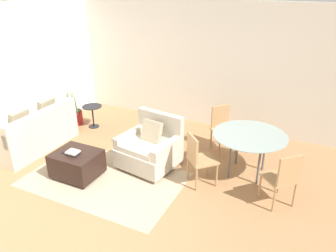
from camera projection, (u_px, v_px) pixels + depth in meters
ground_plane at (96, 212)px, 4.83m from camera, size 20.00×20.00×0.00m
wall_back at (193, 64)px, 7.32m from camera, size 12.00×0.06×2.75m
wall_left at (20, 73)px, 6.61m from camera, size 0.06×12.00×2.75m
area_rug at (105, 179)px, 5.61m from camera, size 2.62×1.67×0.01m
couch at (34, 134)px, 6.51m from camera, size 0.85×1.72×0.93m
armchair at (150, 148)px, 5.89m from camera, size 1.06×1.02×0.93m
ottoman at (77, 163)px, 5.61m from camera, size 0.76×0.64×0.45m
book_stack at (73, 153)px, 5.47m from camera, size 0.22×0.18×0.06m
tv_remote_primary at (66, 152)px, 5.54m from camera, size 0.11×0.15×0.01m
potted_plant at (73, 115)px, 7.64m from camera, size 0.43×0.43×0.97m
side_table at (93, 112)px, 7.41m from camera, size 0.44×0.44×0.51m
dining_table at (249, 138)px, 5.49m from camera, size 1.24×1.24×0.76m
dining_chair_near_left at (198, 157)px, 5.28m from camera, size 0.59×0.59×0.90m
dining_chair_near_right at (283, 176)px, 4.76m from camera, size 0.59×0.59×0.90m
dining_chair_far_left at (222, 126)px, 6.37m from camera, size 0.59×0.59×0.90m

